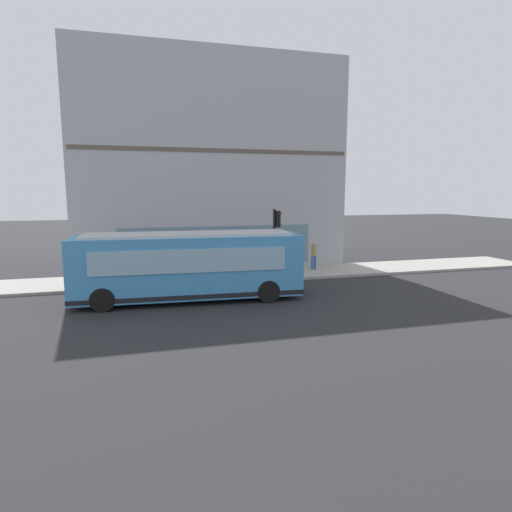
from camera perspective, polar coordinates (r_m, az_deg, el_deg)
name	(u,v)px	position (r m, az deg, el deg)	size (l,w,h in m)	color
ground	(242,296)	(20.06, -1.89, -5.39)	(120.00, 120.00, 0.00)	#262628
sidewalk_curb	(224,276)	(24.27, -4.31, -2.74)	(3.66, 40.00, 0.15)	#9E9991
building_corner	(209,165)	(28.86, -6.43, 12.08)	(6.58, 16.76, 13.23)	#A8A8AD
city_bus_nearside	(189,266)	(19.20, -9.08, -1.39)	(3.09, 10.16, 3.07)	#3F8CC6
traffic_light_near_corner	(276,230)	(23.23, 2.76, 3.55)	(0.32, 0.49, 3.79)	black
fire_hydrant	(197,266)	(25.08, -7.96, -1.41)	(0.35, 0.35, 0.74)	gold
pedestrian_by_light_pole	(155,259)	(24.14, -13.44, -0.39)	(0.32, 0.32, 1.76)	#8C3F8C
pedestrian_near_building_entrance	(199,262)	(22.82, -7.71, -0.76)	(0.32, 0.32, 1.75)	#3F8C4C
pedestrian_walking_along_curb	(85,261)	(24.18, -22.07, -0.68)	(0.32, 0.32, 1.82)	silver
pedestrian_near_hydrant	(314,254)	(26.02, 7.83, 0.34)	(0.32, 0.32, 1.70)	#3359A5
newspaper_vending_box	(136,274)	(23.01, -15.93, -2.35)	(0.44, 0.42, 0.90)	#263F99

